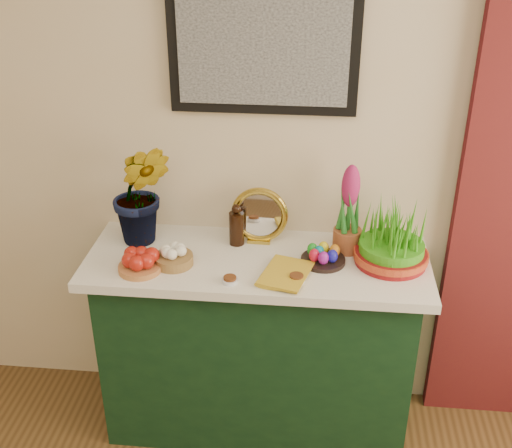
{
  "coord_description": "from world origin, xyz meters",
  "views": [
    {
      "loc": [
        0.23,
        -0.24,
        2.23
      ],
      "look_at": [
        0.0,
        1.95,
        1.07
      ],
      "focal_mm": 45.0,
      "sensor_mm": 36.0,
      "label": 1
    }
  ],
  "objects_px": {
    "sideboard": "(257,347)",
    "hyacinth_green": "(140,177)",
    "mirror": "(260,216)",
    "wheatgrass_sabzeh": "(393,239)",
    "book": "(265,269)"
  },
  "relations": [
    {
      "from": "sideboard",
      "to": "hyacinth_green",
      "type": "xyz_separation_m",
      "value": [
        -0.49,
        0.09,
        0.76
      ]
    },
    {
      "from": "mirror",
      "to": "wheatgrass_sabzeh",
      "type": "distance_m",
      "value": 0.56
    },
    {
      "from": "wheatgrass_sabzeh",
      "to": "book",
      "type": "bearing_deg",
      "value": -165.56
    },
    {
      "from": "sideboard",
      "to": "book",
      "type": "xyz_separation_m",
      "value": [
        0.04,
        -0.11,
        0.48
      ]
    },
    {
      "from": "sideboard",
      "to": "book",
      "type": "distance_m",
      "value": 0.5
    },
    {
      "from": "hyacinth_green",
      "to": "book",
      "type": "relative_size",
      "value": 2.6
    },
    {
      "from": "sideboard",
      "to": "book",
      "type": "height_order",
      "value": "book"
    },
    {
      "from": "hyacinth_green",
      "to": "mirror",
      "type": "distance_m",
      "value": 0.52
    },
    {
      "from": "mirror",
      "to": "sideboard",
      "type": "bearing_deg",
      "value": -88.01
    },
    {
      "from": "book",
      "to": "wheatgrass_sabzeh",
      "type": "bearing_deg",
      "value": 29.92
    },
    {
      "from": "hyacinth_green",
      "to": "mirror",
      "type": "relative_size",
      "value": 2.43
    },
    {
      "from": "hyacinth_green",
      "to": "book",
      "type": "bearing_deg",
      "value": -22.7
    },
    {
      "from": "hyacinth_green",
      "to": "book",
      "type": "height_order",
      "value": "hyacinth_green"
    },
    {
      "from": "hyacinth_green",
      "to": "wheatgrass_sabzeh",
      "type": "relative_size",
      "value": 1.99
    },
    {
      "from": "mirror",
      "to": "book",
      "type": "bearing_deg",
      "value": -79.83
    }
  ]
}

